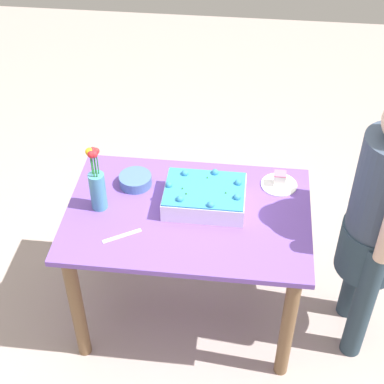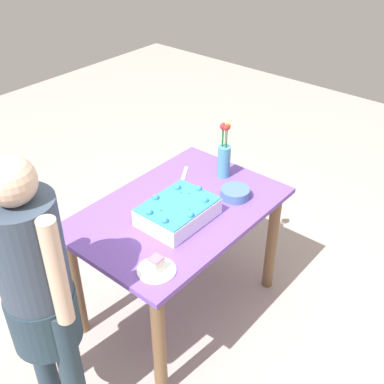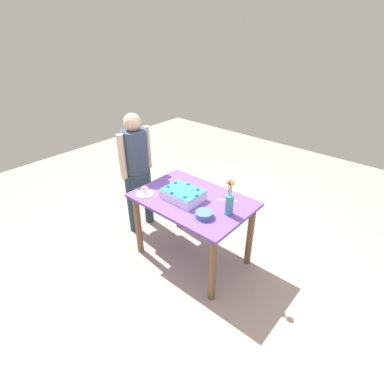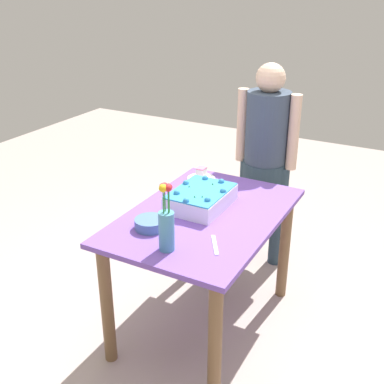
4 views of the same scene
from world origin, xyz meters
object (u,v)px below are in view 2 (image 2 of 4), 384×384
serving_plate_with_slice (156,267)px  cake_knife (184,175)px  sheet_cake (178,211)px  person_standing (37,286)px  flower_vase (224,156)px  fruit_bowl (235,193)px

serving_plate_with_slice → cake_knife: serving_plate_with_slice is taller
sheet_cake → serving_plate_with_slice: 0.41m
sheet_cake → person_standing: bearing=173.9°
serving_plate_with_slice → person_standing: (-0.46, 0.28, 0.05)m
cake_knife → person_standing: (-1.19, -0.18, 0.08)m
serving_plate_with_slice → flower_vase: (0.88, 0.27, 0.12)m
sheet_cake → cake_knife: (0.36, 0.27, -0.05)m
sheet_cake → serving_plate_with_slice: bearing=-152.8°
flower_vase → fruit_bowl: flower_vase is taller
serving_plate_with_slice → fruit_bowl: serving_plate_with_slice is taller
sheet_cake → flower_vase: (0.51, 0.08, 0.09)m
sheet_cake → cake_knife: sheet_cake is taller
sheet_cake → flower_vase: flower_vase is taller
cake_knife → sheet_cake: bearing=-175.2°
sheet_cake → fruit_bowl: 0.39m
serving_plate_with_slice → person_standing: 0.54m
flower_vase → person_standing: 1.34m
sheet_cake → fruit_bowl: sheet_cake is taller
cake_knife → person_standing: bearing=157.0°
cake_knife → person_standing: 1.20m
serving_plate_with_slice → fruit_bowl: size_ratio=1.12×
serving_plate_with_slice → flower_vase: 0.93m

